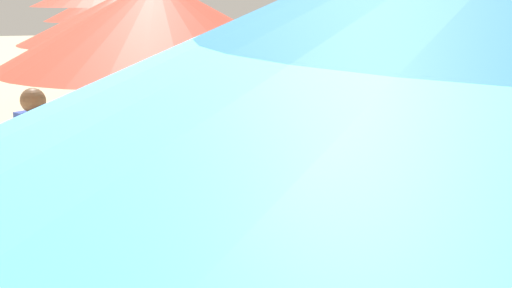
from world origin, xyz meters
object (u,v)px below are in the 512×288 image
at_px(umbrella_second, 159,23).
at_px(lounger_farthest_inland, 124,95).
at_px(lounger_second_shoreside, 249,234).
at_px(lounger_farthest_shoreside, 134,84).
at_px(cooler_box, 276,169).
at_px(umbrella_farthest, 98,7).
at_px(lounger_third_shoreside, 154,146).
at_px(person_walking_near, 38,159).
at_px(umbrella_third, 119,19).
at_px(lounger_third_inland, 186,197).
at_px(lounger_fourth_shoreside, 147,108).

relative_size(umbrella_second, lounger_farthest_inland, 1.84).
height_order(lounger_second_shoreside, lounger_farthest_shoreside, lounger_second_shoreside).
relative_size(lounger_farthest_inland, cooler_box, 2.38).
bearing_deg(umbrella_farthest, lounger_second_shoreside, -83.31).
bearing_deg(lounger_second_shoreside, lounger_farthest_inland, -78.71).
height_order(lounger_third_shoreside, lounger_farthest_inland, lounger_farthest_inland).
relative_size(lounger_second_shoreside, person_walking_near, 0.76).
xyz_separation_m(umbrella_third, cooler_box, (2.03, -0.04, -2.05)).
bearing_deg(lounger_third_inland, umbrella_third, -74.24).
relative_size(lounger_fourth_shoreside, person_walking_near, 0.92).
relative_size(lounger_second_shoreside, lounger_farthest_shoreside, 0.99).
bearing_deg(umbrella_third, umbrella_farthest, 90.91).
distance_m(umbrella_second, lounger_third_shoreside, 5.41).
xyz_separation_m(lounger_second_shoreside, person_walking_near, (-1.89, 0.56, 0.74)).
relative_size(lounger_third_shoreside, cooler_box, 2.31).
xyz_separation_m(lounger_fourth_shoreside, umbrella_farthest, (-0.80, 2.38, 1.94)).
height_order(lounger_third_shoreside, lounger_third_inland, lounger_third_shoreside).
bearing_deg(umbrella_third, person_walking_near, -114.75).
bearing_deg(umbrella_third, cooler_box, -1.20).
bearing_deg(person_walking_near, lounger_third_shoreside, 31.60).
bearing_deg(cooler_box, lounger_farthest_shoreside, 99.27).
xyz_separation_m(lounger_third_shoreside, umbrella_farthest, (-0.59, 5.60, 1.94)).
bearing_deg(lounger_third_shoreside, umbrella_third, 78.23).
bearing_deg(umbrella_second, lounger_third_inland, 78.59).
height_order(umbrella_third, lounger_farthest_inland, umbrella_third).
relative_size(umbrella_second, cooler_box, 4.39).
bearing_deg(lounger_second_shoreside, lounger_farthest_shoreside, -81.81).
xyz_separation_m(lounger_farthest_inland, person_walking_near, (-1.20, -7.84, 0.70)).
bearing_deg(lounger_farthest_inland, lounger_farthest_shoreside, -108.25).
distance_m(lounger_second_shoreside, lounger_third_shoreside, 3.80).
bearing_deg(umbrella_farthest, person_walking_near, -95.12).
distance_m(lounger_second_shoreside, lounger_farthest_shoreside, 10.63).
bearing_deg(lounger_fourth_shoreside, lounger_third_inland, 87.07).
xyz_separation_m(lounger_farthest_shoreside, person_walking_near, (-1.59, -10.07, 0.76)).
relative_size(umbrella_second, lounger_fourth_shoreside, 1.72).
bearing_deg(umbrella_second, lounger_farthest_shoreside, 86.99).
relative_size(lounger_farthest_shoreside, cooler_box, 2.12).
bearing_deg(lounger_third_shoreside, lounger_farthest_inland, -78.66).
bearing_deg(lounger_third_shoreside, cooler_box, 149.03).
bearing_deg(lounger_second_shoreside, lounger_fourth_shoreside, -80.92).
relative_size(lounger_third_inland, umbrella_farthest, 0.57).
bearing_deg(lounger_second_shoreside, lounger_third_shoreside, -75.70).
bearing_deg(lounger_third_inland, umbrella_farthest, -98.36).
distance_m(umbrella_second, lounger_fourth_shoreside, 8.49).
distance_m(lounger_second_shoreside, lounger_farthest_inland, 8.43).
relative_size(lounger_third_shoreside, lounger_fourth_shoreside, 0.90).
height_order(lounger_third_inland, lounger_farthest_inland, lounger_farthest_inland).
bearing_deg(lounger_third_inland, cooler_box, -157.27).
xyz_separation_m(lounger_third_shoreside, person_walking_near, (-1.38, -3.21, 0.74)).
bearing_deg(umbrella_third, lounger_farthest_shoreside, 85.09).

